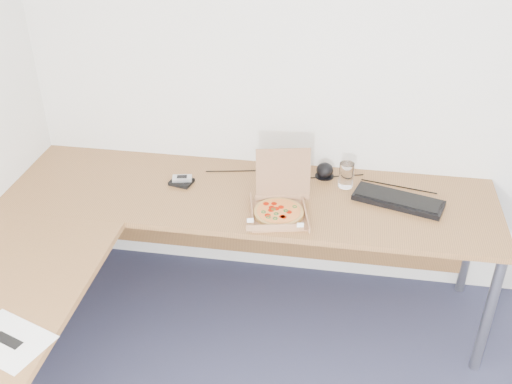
% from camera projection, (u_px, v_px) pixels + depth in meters
% --- Properties ---
extents(room_shell, '(3.50, 3.50, 2.50)m').
position_uv_depth(room_shell, '(348.00, 322.00, 1.56)').
color(room_shell, white).
rests_on(room_shell, ground).
extents(desk, '(2.50, 2.20, 0.73)m').
position_uv_depth(desk, '(166.00, 242.00, 2.78)').
color(desk, '#926033').
rests_on(desk, ground).
extents(pizza_box, '(0.27, 0.31, 0.28)m').
position_uv_depth(pizza_box, '(279.00, 208.00, 2.90)').
color(pizza_box, '#A7734D').
rests_on(pizza_box, desk).
extents(drinking_glass, '(0.08, 0.08, 0.13)m').
position_uv_depth(drinking_glass, '(346.00, 175.00, 3.11)').
color(drinking_glass, white).
rests_on(drinking_glass, desk).
extents(keyboard, '(0.47, 0.28, 0.03)m').
position_uv_depth(keyboard, '(398.00, 200.00, 3.00)').
color(keyboard, black).
rests_on(keyboard, desk).
extents(wallet, '(0.13, 0.12, 0.02)m').
position_uv_depth(wallet, '(181.00, 182.00, 3.16)').
color(wallet, black).
rests_on(wallet, desk).
extents(phone, '(0.11, 0.07, 0.02)m').
position_uv_depth(phone, '(182.00, 178.00, 3.15)').
color(phone, '#B2B5BA').
rests_on(phone, wallet).
extents(paper_sheet, '(0.36, 0.31, 0.00)m').
position_uv_depth(paper_sheet, '(8.00, 340.00, 2.21)').
color(paper_sheet, white).
rests_on(paper_sheet, desk).
extents(dome_speaker, '(0.10, 0.10, 0.09)m').
position_uv_depth(dome_speaker, '(325.00, 169.00, 3.20)').
color(dome_speaker, black).
rests_on(dome_speaker, desk).
extents(cable_bundle, '(0.59, 0.12, 0.01)m').
position_uv_depth(cable_bundle, '(314.00, 178.00, 3.21)').
color(cable_bundle, black).
rests_on(cable_bundle, desk).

